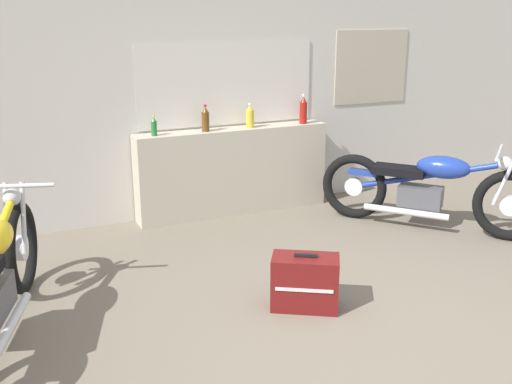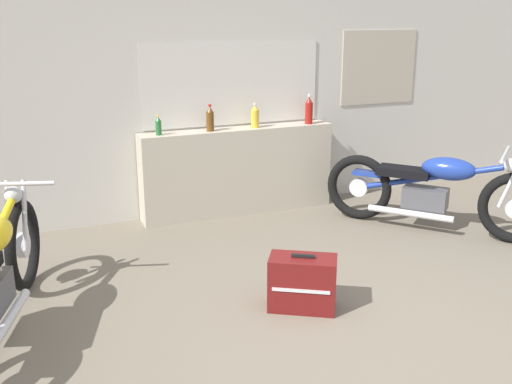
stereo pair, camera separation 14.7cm
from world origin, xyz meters
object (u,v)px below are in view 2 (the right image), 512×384
Objects in this scene: bottle_leftmost at (158,126)px; motorcycle_blue at (433,190)px; hard_case_darkred at (302,283)px; bottle_right_center at (309,111)px; bottle_left_center at (210,119)px; bottle_center at (255,117)px.

bottle_leftmost reaches higher than motorcycle_blue.
hard_case_darkred is at bearing -77.54° from bottle_leftmost.
bottle_right_center is (1.65, -0.02, 0.05)m from bottle_leftmost.
bottle_left_center reaches higher than bottle_center.
bottle_right_center reaches higher than hard_case_darkred.
bottle_center reaches higher than bottle_leftmost.
bottle_center is at bearing 0.21° from bottle_left_center.
bottle_leftmost is 0.53m from bottle_left_center.
hard_case_darkred is (-0.54, -2.20, -0.83)m from bottle_center.
bottle_left_center is 2.32m from motorcycle_blue.
bottle_center is at bearing 0.18° from bottle_leftmost.
bottle_right_center is 1.56m from motorcycle_blue.
bottle_right_center is at bearing -0.59° from bottle_leftmost.
hard_case_darkred is (-1.91, -0.97, -0.22)m from motorcycle_blue.
bottle_center is (0.49, 0.00, -0.01)m from bottle_left_center.
bottle_right_center reaches higher than bottle_leftmost.
motorcycle_blue reaches higher than hard_case_darkred.
bottle_left_center reaches higher than hard_case_darkred.
bottle_leftmost is 2.39m from hard_case_darkred.
bottle_center is 0.62m from bottle_right_center.
bottle_left_center is 0.50× the size of hard_case_darkred.
bottle_left_center is 0.16× the size of motorcycle_blue.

